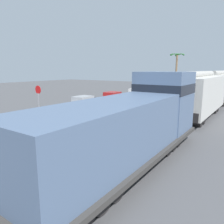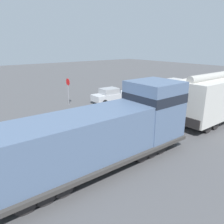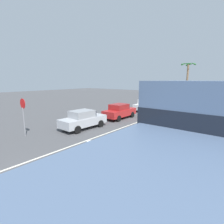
{
  "view_description": "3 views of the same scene",
  "coord_description": "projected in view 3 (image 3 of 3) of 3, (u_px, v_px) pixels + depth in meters",
  "views": [
    {
      "loc": [
        10.18,
        -9.98,
        4.33
      ],
      "look_at": [
        1.99,
        1.96,
        1.5
      ],
      "focal_mm": 35.0,
      "sensor_mm": 36.0,
      "label": 1
    },
    {
      "loc": [
        14.11,
        -7.69,
        6.33
      ],
      "look_at": [
        2.76,
        1.17,
        1.83
      ],
      "focal_mm": 35.0,
      "sensor_mm": 36.0,
      "label": 2
    },
    {
      "loc": [
        6.39,
        -3.04,
        4.23
      ],
      "look_at": [
        -3.71,
        9.41,
        1.26
      ],
      "focal_mm": 28.0,
      "sensor_mm": 36.0,
      "label": 3
    }
  ],
  "objects": [
    {
      "name": "stop_sign",
      "position": [
        23.0,
        110.0,
        12.93
      ],
      "size": [
        0.76,
        0.08,
        2.88
      ],
      "color": "gray",
      "rests_on": "ground"
    },
    {
      "name": "parked_car_silver",
      "position": [
        83.0,
        119.0,
        15.25
      ],
      "size": [
        1.95,
        4.26,
        1.62
      ],
      "color": "#B7BABF",
      "rests_on": "ground"
    },
    {
      "name": "palm_tree_near",
      "position": [
        188.0,
        75.0,
        33.22
      ],
      "size": [
        2.3,
        2.41,
        7.49
      ],
      "color": "#846647",
      "rests_on": "ground"
    },
    {
      "name": "lane_stripe",
      "position": [
        97.0,
        137.0,
        13.12
      ],
      "size": [
        0.14,
        36.0,
        0.01
      ],
      "primitive_type": "cube",
      "color": "silver",
      "rests_on": "ground"
    },
    {
      "name": "parked_car_white",
      "position": [
        146.0,
        105.0,
        23.94
      ],
      "size": [
        1.94,
        4.25,
        1.62
      ],
      "color": "silver",
      "rests_on": "ground"
    },
    {
      "name": "cyclist",
      "position": [
        89.0,
        161.0,
        7.44
      ],
      "size": [
        1.7,
        0.53,
        1.71
      ],
      "color": "black",
      "rests_on": "ground"
    },
    {
      "name": "ground_plane",
      "position": [
        37.0,
        186.0,
        7.05
      ],
      "size": [
        120.0,
        120.0,
        0.0
      ],
      "primitive_type": "plane",
      "color": "#4C4C4F"
    },
    {
      "name": "parked_car_red",
      "position": [
        120.0,
        111.0,
        19.24
      ],
      "size": [
        1.87,
        4.22,
        1.62
      ],
      "color": "red",
      "rests_on": "ground"
    },
    {
      "name": "median_curb",
      "position": [
        123.0,
        143.0,
        11.62
      ],
      "size": [
        0.36,
        36.0,
        0.16
      ],
      "primitive_type": "cube",
      "color": "#B2AD9E",
      "rests_on": "ground"
    }
  ]
}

